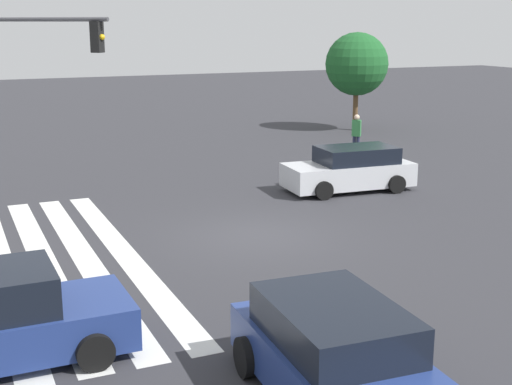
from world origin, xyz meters
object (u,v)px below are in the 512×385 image
at_px(car_1, 350,169).
at_px(pedestrian, 356,133).
at_px(tree_corner_b, 357,64).
at_px(car_4, 339,358).

xyz_separation_m(car_1, pedestrian, (-5.29, 3.49, 0.29)).
height_order(car_1, tree_corner_b, tree_corner_b).
height_order(car_1, pedestrian, pedestrian).
relative_size(pedestrian, tree_corner_b, 0.35).
xyz_separation_m(car_1, tree_corner_b, (-11.77, 7.42, 2.71)).
bearing_deg(car_1, car_4, 61.84).
bearing_deg(pedestrian, car_4, 11.57).
distance_m(pedestrian, tree_corner_b, 7.95).
distance_m(car_4, pedestrian, 20.36).
distance_m(car_1, pedestrian, 6.35).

